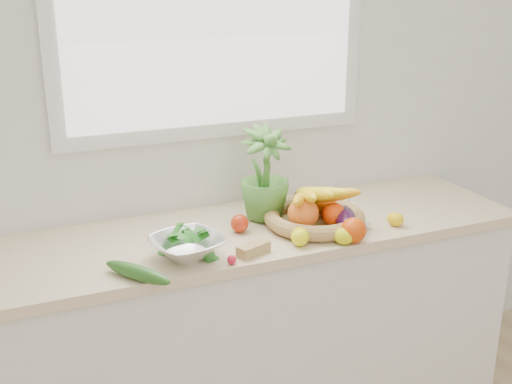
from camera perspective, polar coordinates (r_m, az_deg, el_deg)
name	(u,v)px	position (r m, az deg, el deg)	size (l,w,h in m)	color
back_wall	(214,100)	(2.63, -3.77, 8.17)	(4.50, 0.02, 2.70)	white
counter_cabinet	(243,335)	(2.70, -1.17, -12.55)	(2.20, 0.58, 0.86)	silver
countertop	(242,233)	(2.49, -1.24, -3.71)	(2.24, 0.62, 0.04)	beige
orange_loose	(354,230)	(2.37, 8.67, -3.38)	(0.09, 0.09, 0.09)	#D64206
lemon_a	(343,236)	(2.36, 7.77, -3.90)	(0.06, 0.08, 0.06)	#DDDE0C
lemon_b	(300,237)	(2.33, 3.93, -3.98)	(0.07, 0.08, 0.07)	#F1EE0D
lemon_c	(395,219)	(2.56, 12.29, -2.37)	(0.05, 0.07, 0.05)	yellow
apple	(240,223)	(2.44, -1.47, -2.81)	(0.07, 0.07, 0.07)	#B62A0E
ginger	(253,249)	(2.26, -0.23, -5.09)	(0.12, 0.05, 0.04)	tan
garlic_a	(352,208)	(2.66, 8.50, -1.38)	(0.06, 0.06, 0.05)	silver
garlic_b	(343,202)	(2.72, 7.78, -0.88)	(0.06, 0.06, 0.05)	silver
garlic_c	(365,224)	(2.51, 9.65, -2.82)	(0.05, 0.05, 0.04)	white
eggplant	(345,219)	(2.48, 7.95, -2.43)	(0.08, 0.21, 0.09)	#2F103A
cucumber	(137,273)	(2.11, -10.50, -7.06)	(0.05, 0.27, 0.05)	#1A5118
radish	(232,260)	(2.19, -2.18, -6.03)	(0.03, 0.03, 0.03)	red
potted_herb	(265,173)	(2.52, 0.78, 1.72)	(0.20, 0.20, 0.37)	#45832F
fruit_basket	(314,212)	(2.50, 5.17, -1.81)	(0.44, 0.44, 0.19)	tan
colander_with_spinach	(187,242)	(2.22, -6.15, -4.43)	(0.30, 0.30, 0.13)	white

